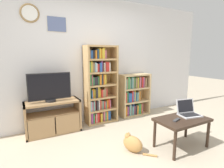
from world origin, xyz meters
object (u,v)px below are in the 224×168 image
(remote_near_laptop, at_px, (177,120))
(bookshelf_tall, at_px, (99,86))
(television, at_px, (50,87))
(tv_stand, at_px, (53,117))
(coffee_table, at_px, (182,122))
(cat, at_px, (132,143))
(bookshelf_short, at_px, (133,95))
(laptop, at_px, (188,111))

(remote_near_laptop, bearing_deg, bookshelf_tall, -178.73)
(television, distance_m, remote_near_laptop, 2.18)
(tv_stand, relative_size, television, 1.31)
(tv_stand, height_order, coffee_table, tv_stand)
(remote_near_laptop, bearing_deg, tv_stand, -152.65)
(cat, bearing_deg, coffee_table, -43.62)
(bookshelf_short, relative_size, remote_near_laptop, 5.95)
(tv_stand, height_order, bookshelf_short, bookshelf_short)
(tv_stand, distance_m, television, 0.56)
(television, distance_m, cat, 1.71)
(bookshelf_short, height_order, coffee_table, bookshelf_short)
(bookshelf_short, bearing_deg, tv_stand, -177.01)
(bookshelf_tall, distance_m, laptop, 1.77)
(laptop, bearing_deg, remote_near_laptop, -154.88)
(tv_stand, bearing_deg, bookshelf_short, 2.99)
(laptop, height_order, cat, laptop)
(coffee_table, bearing_deg, remote_near_laptop, -173.33)
(laptop, bearing_deg, bookshelf_tall, 132.34)
(coffee_table, bearing_deg, cat, 161.00)
(remote_near_laptop, relative_size, cat, 0.35)
(tv_stand, height_order, bookshelf_tall, bookshelf_tall)
(bookshelf_tall, xyz_separation_m, cat, (-0.05, -1.31, -0.66))
(coffee_table, height_order, remote_near_laptop, remote_near_laptop)
(bookshelf_short, bearing_deg, bookshelf_tall, -179.14)
(tv_stand, distance_m, laptop, 2.35)
(television, height_order, laptop, television)
(television, relative_size, bookshelf_tall, 0.45)
(bookshelf_tall, relative_size, remote_near_laptop, 9.77)
(coffee_table, relative_size, cat, 1.70)
(laptop, relative_size, cat, 0.79)
(television, relative_size, bookshelf_short, 0.75)
(tv_stand, relative_size, coffee_table, 1.20)
(bookshelf_short, relative_size, laptop, 2.64)
(bookshelf_short, bearing_deg, laptop, -89.43)
(remote_near_laptop, distance_m, cat, 0.75)
(television, height_order, cat, television)
(bookshelf_short, distance_m, cat, 1.66)
(laptop, height_order, remote_near_laptop, laptop)
(bookshelf_tall, relative_size, cat, 3.41)
(television, xyz_separation_m, laptop, (1.90, -1.40, -0.33))
(tv_stand, distance_m, remote_near_laptop, 2.14)
(bookshelf_short, bearing_deg, television, -176.69)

